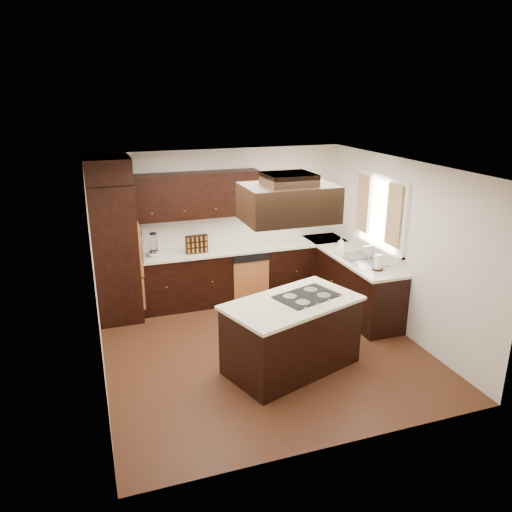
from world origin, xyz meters
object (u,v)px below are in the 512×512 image
object	(u,v)px
island	(291,336)
spice_rack	(197,244)
oven_column	(115,253)
range_hood	(288,203)

from	to	relation	value
island	spice_rack	xyz separation A→B (m)	(-0.69, 2.27, 0.63)
oven_column	spice_rack	size ratio (longest dim) A/B	6.07
island	spice_rack	size ratio (longest dim) A/B	4.63
spice_rack	island	bearing A→B (deg)	-77.05
oven_column	island	size ratio (longest dim) A/B	1.31
island	range_hood	distance (m)	1.72
oven_column	island	distance (m)	3.05
island	spice_rack	distance (m)	2.46
spice_rack	range_hood	bearing A→B (deg)	-78.69
range_hood	spice_rack	distance (m)	2.58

